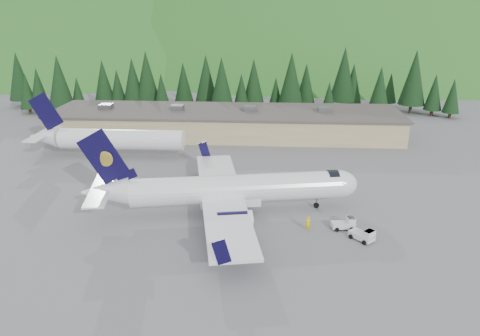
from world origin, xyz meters
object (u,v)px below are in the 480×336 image
terminal_building (226,122)px  airliner (229,190)px  baggage_tug_a (345,224)px  ramp_worker (308,223)px  baggage_tug_b (364,235)px  second_airliner (105,138)px

terminal_building → airliner: bearing=-84.0°
terminal_building → baggage_tug_a: bearing=-66.3°
ramp_worker → baggage_tug_a: bearing=178.5°
airliner → baggage_tug_b: 17.65m
baggage_tug_a → ramp_worker: bearing=-177.1°
terminal_building → ramp_worker: terminal_building is taller
airliner → baggage_tug_b: (16.14, -6.70, -2.47)m
terminal_building → ramp_worker: bearing=-72.0°
airliner → second_airliner: bearing=126.5°
airliner → baggage_tug_a: 15.15m
baggage_tug_a → ramp_worker: size_ratio=1.54×
baggage_tug_a → terminal_building: bearing=106.4°
second_airliner → terminal_building: size_ratio=0.39×
baggage_tug_b → terminal_building: (-20.13, 44.89, 1.94)m
terminal_building → ramp_worker: (13.87, -42.78, -1.68)m
airliner → terminal_building: airliner is taller
airliner → baggage_tug_b: airliner is taller
baggage_tug_a → terminal_building: (-18.45, 41.96, 1.97)m
baggage_tug_a → ramp_worker: (-4.58, -0.83, 0.28)m
airliner → baggage_tug_a: airliner is taller
baggage_tug_b → ramp_worker: 6.61m
baggage_tug_b → ramp_worker: bearing=-151.4°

